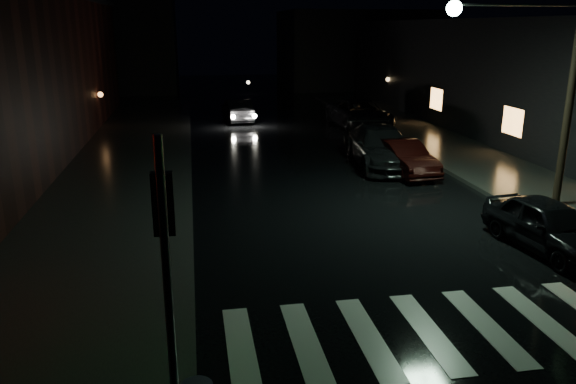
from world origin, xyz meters
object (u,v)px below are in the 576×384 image
parked_car_d (360,114)px  oncoming_car (238,110)px  parked_car_b (403,157)px  parked_car_c (381,147)px  parked_car_a (549,226)px

parked_car_d → oncoming_car: 7.54m
parked_car_b → oncoming_car: (-5.37, 13.82, 0.02)m
oncoming_car → parked_car_d: bearing=148.8°
parked_car_c → parked_car_d: size_ratio=0.97×
parked_car_c → oncoming_car: size_ratio=1.35×
parked_car_d → parked_car_a: bearing=-94.8°
parked_car_c → parked_car_d: bearing=83.7°
parked_car_a → parked_car_b: (-0.83, 8.21, -0.02)m
parked_car_a → parked_car_b: size_ratio=1.00×
parked_car_b → parked_car_c: parked_car_c is taller
parked_car_d → oncoming_car: parked_car_d is taller
parked_car_a → oncoming_car: (-6.20, 22.03, -0.00)m
parked_car_b → parked_car_c: (-0.44, 1.40, 0.15)m
parked_car_b → oncoming_car: bearing=105.3°
parked_car_b → parked_car_d: (1.34, 10.38, 0.14)m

